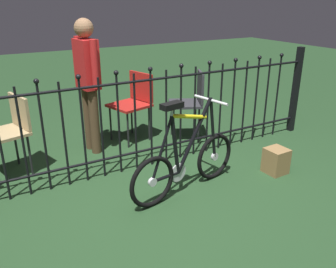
% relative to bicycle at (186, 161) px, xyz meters
% --- Properties ---
extents(ground_plane, '(20.00, 20.00, 0.00)m').
position_rel_bicycle_xyz_m(ground_plane, '(-0.21, -0.08, -0.31)').
color(ground_plane, '#213F21').
extents(iron_fence, '(4.75, 0.07, 1.13)m').
position_rel_bicycle_xyz_m(iron_fence, '(-0.29, 0.66, 0.25)').
color(iron_fence, black).
rests_on(iron_fence, ground).
extents(bicycle, '(1.25, 0.40, 0.90)m').
position_rel_bicycle_xyz_m(bicycle, '(0.00, 0.00, 0.00)').
color(bicycle, black).
rests_on(bicycle, ground).
extents(chair_tan, '(0.52, 0.52, 0.80)m').
position_rel_bicycle_xyz_m(chair_tan, '(-1.33, 1.20, 0.19)').
color(chair_tan, black).
rests_on(chair_tan, ground).
extents(chair_charcoal, '(0.52, 0.52, 0.87)m').
position_rel_bicycle_xyz_m(chair_charcoal, '(0.76, 1.08, 0.22)').
color(chair_charcoal, black).
rests_on(chair_charcoal, ground).
extents(chair_red, '(0.53, 0.53, 0.84)m').
position_rel_bicycle_xyz_m(chair_red, '(0.15, 1.45, 0.21)').
color(chair_red, black).
rests_on(chair_red, ground).
extents(person_visitor, '(0.22, 0.47, 1.51)m').
position_rel_bicycle_xyz_m(person_visitor, '(-0.45, 1.35, 0.58)').
color(person_visitor, '#4C3823').
rests_on(person_visitor, ground).
extents(display_crate, '(0.22, 0.22, 0.27)m').
position_rel_bicycle_xyz_m(display_crate, '(1.02, -0.15, -0.18)').
color(display_crate, olive).
rests_on(display_crate, ground).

